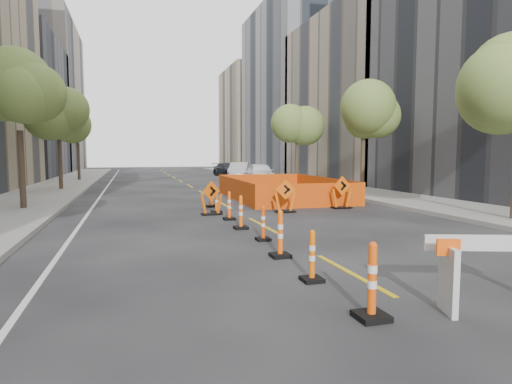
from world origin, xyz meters
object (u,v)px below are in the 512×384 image
object	(u,v)px
chevron_sign_center	(285,196)
barricade_board	(497,271)
chevron_sign_right	(342,192)
channelizer_5	(229,206)
parked_car_mid	(239,171)
channelizer_0	(372,281)
parked_car_far	(228,170)
parked_car_near	(260,173)
channelizer_2	(280,234)
channelizer_1	(312,256)
channelizer_7	(211,195)
chevron_sign_left	(211,198)
channelizer_4	(241,212)
channelizer_3	(263,223)
channelizer_6	(217,200)

from	to	relation	value
chevron_sign_center	barricade_board	distance (m)	10.99
chevron_sign_right	channelizer_5	bearing A→B (deg)	-170.77
barricade_board	parked_car_mid	size ratio (longest dim) A/B	0.47
channelizer_0	chevron_sign_center	size ratio (longest dim) A/B	0.85
parked_car_mid	parked_car_far	size ratio (longest dim) A/B	0.99
parked_car_near	channelizer_2	bearing A→B (deg)	-99.25
channelizer_1	channelizer_7	world-z (taller)	channelizer_7
chevron_sign_right	parked_car_near	xyz separation A→B (m)	(1.48, 16.97, 0.11)
chevron_sign_center	parked_car_mid	xyz separation A→B (m)	(3.82, 22.83, 0.11)
chevron_sign_left	chevron_sign_right	world-z (taller)	chevron_sign_right
channelizer_0	parked_car_mid	distance (m)	34.32
barricade_board	parked_car_near	world-z (taller)	parked_car_near
channelizer_0	channelizer_5	size ratio (longest dim) A/B	1.10
channelizer_5	parked_car_near	xyz separation A→B (m)	(6.86, 18.74, 0.30)
channelizer_5	parked_car_mid	world-z (taller)	parked_car_mid
channelizer_4	parked_car_mid	xyz separation A→B (m)	(6.48, 26.02, 0.25)
channelizer_7	chevron_sign_left	bearing A→B (deg)	-100.40
channelizer_2	channelizer_5	distance (m)	5.76
channelizer_2	channelizer_3	bearing A→B (deg)	84.39
channelizer_4	channelizer_7	world-z (taller)	channelizer_7
channelizer_1	channelizer_4	xyz separation A→B (m)	(0.11, 5.76, 0.05)
chevron_sign_left	parked_car_mid	distance (m)	23.65
channelizer_3	chevron_sign_center	bearing A→B (deg)	63.67
channelizer_4	channelizer_3	bearing A→B (deg)	-85.92
channelizer_2	channelizer_5	bearing A→B (deg)	88.87
channelizer_6	channelizer_3	bearing A→B (deg)	-88.41
channelizer_5	barricade_board	size ratio (longest dim) A/B	0.46
channelizer_2	chevron_sign_center	distance (m)	7.53
channelizer_0	channelizer_6	distance (m)	11.51
chevron_sign_center	chevron_sign_right	size ratio (longest dim) A/B	0.94
channelizer_0	channelizer_2	world-z (taller)	channelizer_0
channelizer_3	channelizer_4	size ratio (longest dim) A/B	0.90
channelizer_1	barricade_board	bearing A→B (deg)	-43.06
chevron_sign_left	parked_car_near	world-z (taller)	parked_car_near
channelizer_1	parked_car_mid	xyz separation A→B (m)	(6.59, 31.77, 0.29)
channelizer_6	parked_car_near	xyz separation A→B (m)	(6.94, 16.83, 0.29)
channelizer_3	channelizer_6	size ratio (longest dim) A/B	0.92
chevron_sign_center	parked_car_far	xyz separation A→B (m)	(3.98, 28.19, 0.03)
parked_car_mid	channelizer_4	bearing A→B (deg)	-84.25
channelizer_3	channelizer_7	world-z (taller)	channelizer_7
parked_car_far	channelizer_2	bearing A→B (deg)	-114.13
channelizer_3	channelizer_6	xyz separation A→B (m)	(-0.16, 5.76, 0.04)
chevron_sign_left	channelizer_3	bearing A→B (deg)	-109.32
chevron_sign_left	parked_car_near	size ratio (longest dim) A/B	0.28
channelizer_0	channelizer_4	bearing A→B (deg)	89.74
channelizer_6	parked_car_mid	distance (m)	23.11
chevron_sign_center	parked_car_mid	size ratio (longest dim) A/B	0.28
chevron_sign_center	chevron_sign_right	bearing A→B (deg)	32.84
channelizer_2	channelizer_4	size ratio (longest dim) A/B	1.02
channelizer_4	parked_car_mid	bearing A→B (deg)	76.02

